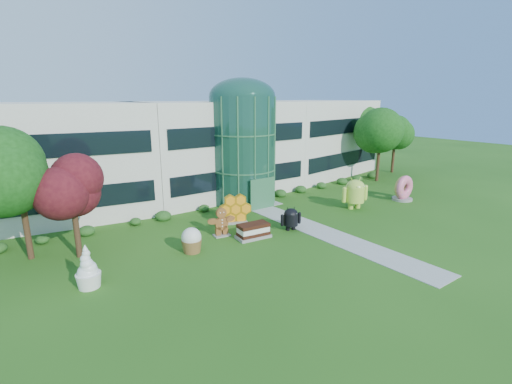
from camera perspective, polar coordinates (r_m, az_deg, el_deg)
ground at (r=27.16m, az=12.52°, el=-6.99°), size 140.00×140.00×0.00m
building at (r=39.81m, az=-6.95°, el=6.95°), size 46.00×15.00×9.30m
atrium at (r=34.71m, az=-2.06°, el=6.37°), size 6.00×6.00×9.80m
walkway at (r=28.41m, az=9.50°, el=-5.83°), size 2.40×20.00×0.04m
tree_red at (r=25.18m, az=-26.18°, el=-2.66°), size 4.00×4.00×6.00m
trees_backdrop at (r=35.64m, az=-2.96°, el=5.43°), size 52.00×8.00×8.40m
android_green at (r=34.22m, az=15.00°, el=0.06°), size 3.13×2.48×3.12m
android_black at (r=27.96m, az=5.39°, el=-3.90°), size 1.98×1.56×1.99m
donut at (r=38.53m, az=21.69°, el=0.62°), size 2.38×1.15×2.48m
gingerbread at (r=26.77m, az=-5.35°, el=-4.58°), size 2.41×1.18×2.14m
ice_cream_sandwich at (r=26.44m, az=-0.42°, el=-5.98°), size 2.54×1.46×1.08m
honeycomb at (r=29.41m, az=-3.20°, el=-2.80°), size 2.87×1.90×2.13m
froyo at (r=21.57m, az=-24.52°, el=-10.39°), size 1.66×1.66×2.36m
cupcake at (r=24.38m, az=-9.89°, el=-7.28°), size 1.76×1.76×1.66m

